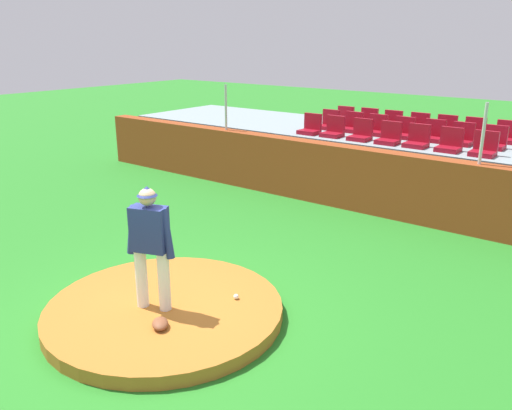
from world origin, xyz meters
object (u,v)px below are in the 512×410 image
stadium_chair_20 (506,136)px  stadium_chair_6 (484,148)px  stadium_chair_5 (450,144)px  stadium_chair_18 (445,129)px  baseball (236,297)px  stadium_chair_1 (334,130)px  stadium_chair_7 (329,123)px  stadium_chair_17 (418,127)px  stadium_chair_11 (433,134)px  stadium_chair_10 (403,131)px  stadium_chair_4 (417,140)px  stadium_chair_0 (311,127)px  stadium_chair_16 (391,124)px  pitcher (150,239)px  stadium_chair_14 (344,119)px  stadium_chair_19 (474,132)px  stadium_chair_15 (368,121)px  stadium_chair_12 (462,138)px  stadium_chair_13 (494,141)px  stadium_chair_3 (389,137)px  stadium_chair_9 (376,128)px  stadium_chair_2 (361,133)px  stadium_chair_8 (352,126)px  fielding_glove (160,324)px

stadium_chair_20 → stadium_chair_6: bearing=90.0°
stadium_chair_5 → stadium_chair_18: bearing=-68.9°
baseball → stadium_chair_1: size_ratio=0.15×
stadium_chair_7 → stadium_chair_17: same height
stadium_chair_11 → stadium_chair_10: bearing=2.7°
stadium_chair_4 → stadium_chair_0: bearing=0.5°
stadium_chair_7 → stadium_chair_11: bearing=180.0°
stadium_chair_16 → stadium_chair_5: bearing=139.7°
pitcher → stadium_chair_5: bearing=58.3°
stadium_chair_14 → stadium_chair_20: bearing=-179.9°
stadium_chair_14 → stadium_chair_1: bearing=110.8°
pitcher → stadium_chair_10: pitcher is taller
stadium_chair_7 → stadium_chair_17: (2.11, 0.86, 0.00)m
stadium_chair_5 → stadium_chair_6: size_ratio=1.00×
stadium_chair_4 → stadium_chair_19: 1.93m
stadium_chair_14 → stadium_chair_15: size_ratio=1.00×
stadium_chair_6 → stadium_chair_20: size_ratio=1.00×
stadium_chair_4 → stadium_chair_11: bearing=-92.8°
stadium_chair_18 → stadium_chair_19: bearing=-179.4°
stadium_chair_12 → stadium_chair_13: size_ratio=1.00×
stadium_chair_19 → stadium_chair_12: bearing=90.3°
stadium_chair_10 → stadium_chair_18: bearing=-127.5°
stadium_chair_10 → stadium_chair_16: same height
stadium_chair_10 → stadium_chair_17: bearing=-91.9°
stadium_chair_5 → stadium_chair_16: same height
baseball → stadium_chair_17: bearing=94.6°
stadium_chair_3 → stadium_chair_9: size_ratio=1.00×
stadium_chair_16 → stadium_chair_9: bearing=89.4°
stadium_chair_11 → stadium_chair_19: (0.66, 0.90, 0.00)m
stadium_chair_0 → stadium_chair_12: bearing=-165.8°
stadium_chair_2 → stadium_chair_18: bearing=-127.5°
baseball → stadium_chair_20: stadium_chair_20 is taller
stadium_chair_6 → stadium_chair_16: 3.34m
stadium_chair_8 → stadium_chair_12: size_ratio=1.00×
stadium_chair_6 → stadium_chair_14: size_ratio=1.00×
baseball → stadium_chair_20: bearing=79.9°
stadium_chair_8 → stadium_chair_11: bearing=179.8°
stadium_chair_6 → stadium_chair_18: size_ratio=1.00×
stadium_chair_9 → stadium_chair_14: same height
stadium_chair_1 → pitcher: bearing=100.9°
stadium_chair_12 → pitcher: bearing=79.8°
stadium_chair_8 → stadium_chair_13: size_ratio=1.00×
stadium_chair_18 → stadium_chair_20: bearing=178.7°
stadium_chair_3 → stadium_chair_17: size_ratio=1.00×
fielding_glove → stadium_chair_5: bearing=-56.4°
stadium_chair_11 → stadium_chair_14: bearing=-16.9°
baseball → stadium_chair_9: size_ratio=0.15×
stadium_chair_3 → stadium_chair_8: (-1.42, 0.93, 0.00)m
stadium_chair_11 → stadium_chair_16: same height
stadium_chair_6 → stadium_chair_0: bearing=-0.2°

